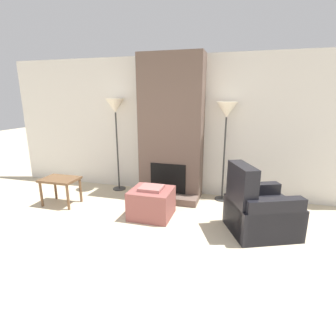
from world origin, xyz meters
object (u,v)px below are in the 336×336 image
at_px(armchair, 257,212).
at_px(floor_lamp_right, 226,115).
at_px(side_table, 60,182).
at_px(ottoman, 152,202).
at_px(floor_lamp_left, 115,110).

distance_m(armchair, floor_lamp_right, 1.78).
bearing_deg(side_table, armchair, -2.03).
xyz_separation_m(ottoman, floor_lamp_left, (-1.08, 1.04, 1.37)).
xyz_separation_m(armchair, floor_lamp_right, (-0.57, 1.12, 1.26)).
bearing_deg(ottoman, floor_lamp_right, 45.25).
relative_size(ottoman, armchair, 0.59).
relative_size(floor_lamp_left, floor_lamp_right, 1.03).
distance_m(side_table, floor_lamp_left, 1.69).
bearing_deg(floor_lamp_left, floor_lamp_right, 0.00).
relative_size(side_table, floor_lamp_right, 0.35).
bearing_deg(floor_lamp_right, floor_lamp_left, 180.00).
bearing_deg(side_table, ottoman, -1.28).
relative_size(armchair, side_table, 1.77).
height_order(ottoman, side_table, ottoman).
xyz_separation_m(side_table, floor_lamp_left, (0.64, 1.00, 1.20)).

